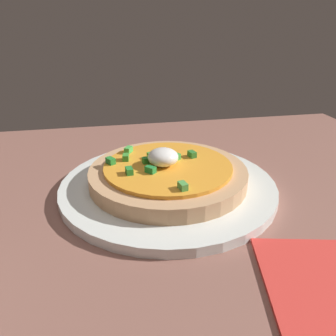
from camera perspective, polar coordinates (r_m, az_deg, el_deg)
name	(u,v)px	position (r cm, az deg, el deg)	size (l,w,h in cm)	color
dining_table	(123,223)	(41.14, -7.68, -9.45)	(101.26, 70.61, 3.13)	#8A5A4E
plate	(168,186)	(44.59, 0.00, -3.05)	(28.54, 28.54, 1.22)	white
pizza	(168,173)	(43.75, -0.06, -0.87)	(20.79, 20.79, 4.74)	tan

